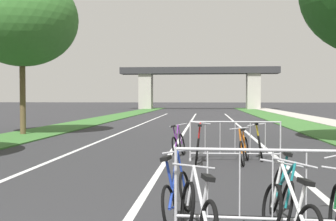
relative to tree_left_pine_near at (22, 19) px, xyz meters
The scene contains 18 objects.
grass_verge_left 14.51m from the tree_left_pine_near, 88.70° to the left, with size 2.69×72.54×0.05m, color #386B2D.
grass_verge_right 20.15m from the tree_left_pine_near, 44.13° to the left, with size 2.69×72.54×0.05m, color #386B2D.
sidewalk_path_right 21.95m from the tree_left_pine_near, 39.45° to the left, with size 2.31×72.54×0.08m, color #ADA89E.
lane_stripe_center 10.08m from the tree_left_pine_near, 34.27° to the left, with size 0.14×41.97×0.01m, color silver.
lane_stripe_right_lane 12.40m from the tree_left_pine_near, 25.59° to the left, with size 0.14×41.97×0.01m, color silver.
lane_stripe_left_lane 8.22m from the tree_left_pine_near, 49.73° to the left, with size 0.14×41.97×0.01m, color silver.
overpass_bridge 44.42m from the tree_left_pine_near, 80.74° to the left, with size 23.22×3.04×6.16m.
tree_left_pine_near is the anchor object (origin of this frame).
crowd_barrier_nearest 16.38m from the tree_left_pine_near, 54.97° to the right, with size 2.46×0.52×1.05m.
crowd_barrier_second 12.21m from the tree_left_pine_near, 37.29° to the right, with size 2.46×0.52×1.05m.
bicycle_white_0 16.85m from the tree_left_pine_near, 55.60° to the right, with size 0.55×1.69×0.93m.
bicycle_red_1 11.88m from the tree_left_pine_near, 42.69° to the right, with size 0.54×1.76×1.04m.
bicycle_purple_4 10.93m from the tree_left_pine_near, 40.75° to the right, with size 0.51×1.65×0.94m.
bicycle_blue_5 15.48m from the tree_left_pine_near, 57.90° to the right, with size 0.46×1.61×0.95m.
bicycle_orange_6 12.68m from the tree_left_pine_near, 38.56° to the right, with size 0.62×1.64×0.97m.
bicycle_yellow_7 12.56m from the tree_left_pine_near, 33.53° to the right, with size 0.50×1.76×1.00m.
bicycle_silver_8 16.33m from the tree_left_pine_near, 58.70° to the right, with size 0.58×1.63×0.87m.
bicycle_teal_9 16.20m from the tree_left_pine_near, 53.57° to the right, with size 0.53×1.65×0.95m.
Camera 1 is at (1.06, -1.91, 1.67)m, focal length 44.58 mm.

